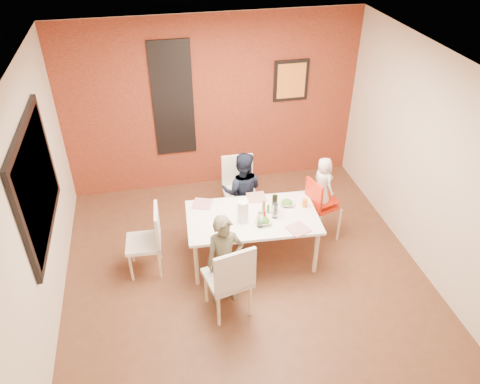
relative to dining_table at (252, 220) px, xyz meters
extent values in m
plane|color=brown|center=(-0.15, -0.26, -0.62)|extent=(4.50, 4.50, 0.00)
cube|color=white|center=(-0.15, -0.26, 2.08)|extent=(4.50, 4.50, 0.02)
cube|color=beige|center=(-0.15, 1.99, 0.73)|extent=(4.50, 0.02, 2.70)
cube|color=beige|center=(-0.15, -2.51, 0.73)|extent=(4.50, 0.02, 2.70)
cube|color=beige|center=(-2.40, -0.26, 0.73)|extent=(0.02, 4.50, 2.70)
cube|color=beige|center=(2.10, -0.26, 0.73)|extent=(0.02, 4.50, 2.70)
cube|color=maroon|center=(-0.15, 1.97, 0.73)|extent=(4.50, 0.02, 2.70)
cube|color=black|center=(-2.37, -0.06, 0.93)|extent=(0.05, 1.70, 1.30)
cube|color=black|center=(-2.36, -0.06, 0.93)|extent=(0.02, 1.55, 1.15)
cube|color=white|center=(-0.75, 1.95, 0.88)|extent=(0.55, 0.03, 1.70)
cube|color=black|center=(-0.75, 1.95, 0.88)|extent=(0.60, 0.03, 1.76)
cube|color=black|center=(1.05, 1.95, 1.03)|extent=(0.54, 0.03, 0.64)
cube|color=orange|center=(1.05, 1.93, 1.03)|extent=(0.44, 0.01, 0.54)
cube|color=white|center=(0.00, 0.00, 0.04)|extent=(1.70, 1.02, 0.04)
cylinder|color=beige|center=(-0.77, -0.33, -0.30)|extent=(0.05, 0.05, 0.65)
cylinder|color=beige|center=(-0.72, 0.43, -0.30)|extent=(0.05, 0.05, 0.65)
cylinder|color=beige|center=(0.72, -0.43, -0.30)|extent=(0.05, 0.05, 0.65)
cylinder|color=beige|center=(0.77, 0.33, -0.30)|extent=(0.05, 0.05, 0.65)
cube|color=beige|center=(-0.47, -0.80, -0.14)|extent=(0.57, 0.57, 0.05)
cube|color=beige|center=(-0.43, -1.01, 0.13)|extent=(0.47, 0.14, 0.54)
cylinder|color=beige|center=(-0.33, -0.57, -0.39)|extent=(0.04, 0.04, 0.47)
cylinder|color=beige|center=(-0.24, -0.95, -0.39)|extent=(0.04, 0.04, 0.47)
cylinder|color=beige|center=(-0.71, -0.65, -0.39)|extent=(0.04, 0.04, 0.47)
cylinder|color=beige|center=(-0.62, -1.03, -0.39)|extent=(0.04, 0.04, 0.47)
cube|color=silver|center=(0.02, 0.85, -0.16)|extent=(0.46, 0.46, 0.05)
cube|color=silver|center=(0.02, 1.05, 0.09)|extent=(0.45, 0.05, 0.51)
cylinder|color=#CBB197|center=(-0.17, 0.67, -0.40)|extent=(0.04, 0.04, 0.44)
cylinder|color=#CBB197|center=(-0.16, 1.04, -0.40)|extent=(0.04, 0.04, 0.44)
cylinder|color=#CBB197|center=(0.20, 0.66, -0.40)|extent=(0.04, 0.04, 0.44)
cylinder|color=#CBB197|center=(0.21, 1.03, -0.40)|extent=(0.04, 0.04, 0.44)
cube|color=white|center=(-1.38, 0.06, -0.19)|extent=(0.45, 0.45, 0.05)
cube|color=white|center=(-1.18, 0.05, 0.06)|extent=(0.06, 0.43, 0.49)
cylinder|color=beige|center=(-1.54, 0.25, -0.41)|extent=(0.04, 0.04, 0.42)
cylinder|color=beige|center=(-1.19, 0.23, -0.41)|extent=(0.04, 0.04, 0.42)
cylinder|color=beige|center=(-1.56, -0.10, -0.41)|extent=(0.04, 0.04, 0.42)
cylinder|color=beige|center=(-1.21, -0.12, -0.41)|extent=(0.04, 0.04, 0.42)
cube|color=red|center=(1.02, 0.22, -0.08)|extent=(0.42, 0.42, 0.05)
cube|color=red|center=(0.86, 0.18, 0.14)|extent=(0.13, 0.33, 0.40)
cube|color=red|center=(1.02, 0.22, 0.01)|extent=(0.42, 0.42, 0.02)
cylinder|color=beige|center=(1.25, 0.10, -0.36)|extent=(0.03, 0.03, 0.52)
cylinder|color=beige|center=(0.89, -0.01, -0.36)|extent=(0.03, 0.03, 0.52)
cylinder|color=beige|center=(1.14, 0.46, -0.36)|extent=(0.03, 0.03, 0.52)
cylinder|color=beige|center=(0.78, 0.35, -0.36)|extent=(0.03, 0.03, 0.52)
imported|color=brown|center=(-0.47, -0.64, -0.02)|extent=(0.46, 0.32, 1.20)
imported|color=black|center=(0.02, 0.69, -0.02)|extent=(0.68, 0.59, 1.20)
imported|color=silver|center=(1.00, 0.22, 0.29)|extent=(0.31, 0.39, 0.70)
cube|color=white|center=(-0.48, -0.37, 0.07)|extent=(0.23, 0.23, 0.01)
cube|color=silver|center=(0.15, 0.39, 0.07)|extent=(0.24, 0.24, 0.01)
cube|color=silver|center=(0.48, -0.37, 0.07)|extent=(0.30, 0.30, 0.01)
cube|color=silver|center=(-0.58, 0.39, 0.07)|extent=(0.31, 0.31, 0.01)
imported|color=white|center=(0.10, -0.16, 0.09)|extent=(0.23, 0.23, 0.05)
imported|color=white|center=(0.50, 0.15, 0.09)|extent=(0.24, 0.24, 0.05)
cylinder|color=black|center=(0.29, 0.02, 0.19)|extent=(0.07, 0.07, 0.26)
cylinder|color=silver|center=(0.04, -0.22, 0.16)|extent=(0.07, 0.07, 0.21)
cylinder|color=white|center=(0.27, -0.08, 0.16)|extent=(0.07, 0.07, 0.20)
cylinder|color=white|center=(-0.14, -0.07, 0.21)|extent=(0.13, 0.13, 0.30)
cylinder|color=red|center=(0.13, -0.09, 0.12)|extent=(0.03, 0.03, 0.13)
cylinder|color=#386F25|center=(0.21, 0.03, 0.12)|extent=(0.03, 0.03, 0.13)
cylinder|color=brown|center=(0.16, 0.08, 0.14)|extent=(0.04, 0.04, 0.15)
cylinder|color=orange|center=(0.71, 0.06, 0.12)|extent=(0.07, 0.07, 0.11)
camera|label=1|loc=(-1.13, -4.54, 3.63)|focal=35.00mm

